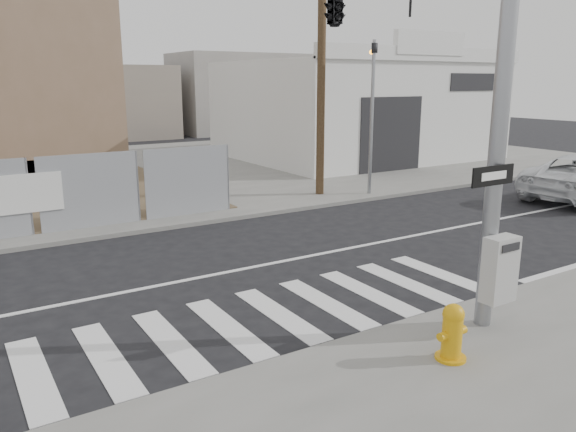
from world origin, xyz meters
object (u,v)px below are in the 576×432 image
signal_pole (381,37)px  traffic_cone_d (97,212)px  fire_hydrant (452,332)px  auto_shop (355,109)px

signal_pole → traffic_cone_d: signal_pole is taller
signal_pole → fire_hydrant: bearing=-112.4°
auto_shop → traffic_cone_d: 17.11m
fire_hydrant → signal_pole: bearing=65.5°
signal_pole → auto_shop: 19.04m
signal_pole → auto_shop: (11.50, 15.01, -2.25)m
auto_shop → fire_hydrant: size_ratio=14.30×
traffic_cone_d → signal_pole: bearing=-63.6°
auto_shop → fire_hydrant: auto_shop is taller
traffic_cone_d → fire_hydrant: bearing=-77.8°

